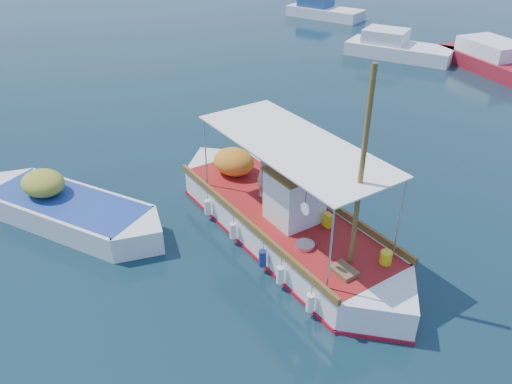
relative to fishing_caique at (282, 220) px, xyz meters
The scene contains 6 objects.
ground 1.15m from the fishing_caique, 40.05° to the right, with size 160.00×160.00×0.00m, color black.
fishing_caique is the anchor object (origin of this frame).
dinghy 6.63m from the fishing_caique, 146.96° to the right, with size 7.01×3.07×1.75m.
bg_boat_nw 20.43m from the fishing_caique, 106.77° to the left, with size 6.61×3.41×1.80m.
bg_boat_n 20.34m from the fishing_caique, 89.29° to the left, with size 8.98×6.71×1.80m.
bg_boat_far_w 30.50m from the fishing_caique, 120.71° to the left, with size 6.27×2.70×1.80m.
Camera 1 is at (6.37, -9.18, 8.84)m, focal length 35.00 mm.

